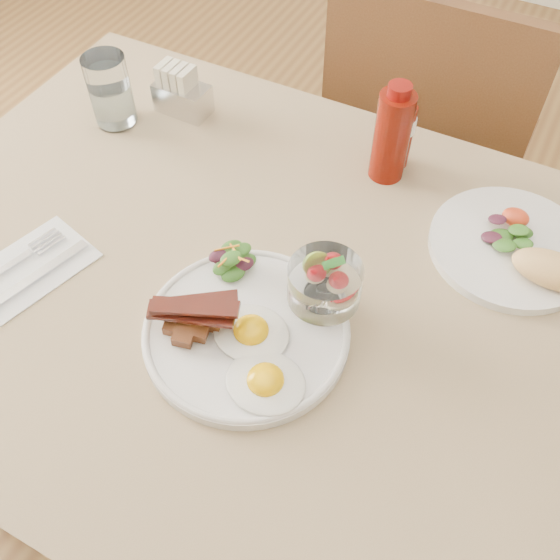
{
  "coord_description": "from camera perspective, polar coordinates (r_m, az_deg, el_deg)",
  "views": [
    {
      "loc": [
        0.22,
        -0.48,
        1.47
      ],
      "look_at": [
        -0.01,
        -0.03,
        0.82
      ],
      "focal_mm": 40.0,
      "sensor_mm": 36.0,
      "label": 1
    }
  ],
  "objects": [
    {
      "name": "sugar_caddy",
      "position": [
        1.19,
        -9.04,
        16.52
      ],
      "size": [
        0.1,
        0.06,
        0.09
      ],
      "rotation": [
        0.0,
        0.0,
        -0.03
      ],
      "color": "silver",
      "rests_on": "table"
    },
    {
      "name": "main_plate",
      "position": [
        0.85,
        -3.08,
        -4.78
      ],
      "size": [
        0.28,
        0.28,
        0.02
      ],
      "primitive_type": "cylinder",
      "color": "silver",
      "rests_on": "table"
    },
    {
      "name": "side_salad",
      "position": [
        0.89,
        -4.35,
        1.73
      ],
      "size": [
        0.07,
        0.07,
        0.04
      ],
      "rotation": [
        0.0,
        0.0,
        0.32
      ],
      "color": "#205516",
      "rests_on": "main_plate"
    },
    {
      "name": "water_glass",
      "position": [
        1.18,
        -15.19,
        16.06
      ],
      "size": [
        0.07,
        0.07,
        0.13
      ],
      "color": "white",
      "rests_on": "table"
    },
    {
      "name": "ketchup_bottle",
      "position": [
        1.03,
        10.19,
        12.92
      ],
      "size": [
        0.07,
        0.07,
        0.17
      ],
      "rotation": [
        0.0,
        0.0,
        0.23
      ],
      "color": "#600E05",
      "rests_on": "table"
    },
    {
      "name": "hot_sauce_bottle",
      "position": [
        1.06,
        11.16,
        13.11
      ],
      "size": [
        0.05,
        0.05,
        0.13
      ],
      "rotation": [
        0.0,
        0.0,
        -0.4
      ],
      "color": "#600E05",
      "rests_on": "table"
    },
    {
      "name": "fruit_cup",
      "position": [
        0.82,
        4.11,
        -0.31
      ],
      "size": [
        0.1,
        0.1,
        0.1
      ],
      "rotation": [
        0.0,
        0.0,
        0.38
      ],
      "color": "white",
      "rests_on": "main_plate"
    },
    {
      "name": "fried_eggs",
      "position": [
        0.81,
        -2.01,
        -6.93
      ],
      "size": [
        0.17,
        0.17,
        0.03
      ],
      "rotation": [
        0.0,
        0.0,
        -0.19
      ],
      "color": "silver",
      "rests_on": "main_plate"
    },
    {
      "name": "second_plate",
      "position": [
        0.99,
        21.17,
        2.5
      ],
      "size": [
        0.25,
        0.24,
        0.06
      ],
      "rotation": [
        0.0,
        0.0,
        -0.17
      ],
      "color": "silver",
      "rests_on": "table"
    },
    {
      "name": "bacon_potato_pile",
      "position": [
        0.82,
        -8.06,
        -3.43
      ],
      "size": [
        0.13,
        0.09,
        0.06
      ],
      "rotation": [
        0.0,
        0.0,
        -0.04
      ],
      "color": "brown",
      "rests_on": "main_plate"
    },
    {
      "name": "napkin_cutlery",
      "position": [
        0.99,
        -22.81,
        0.34
      ],
      "size": [
        0.17,
        0.24,
        0.01
      ],
      "rotation": [
        0.0,
        0.0,
        -0.27
      ],
      "color": "white",
      "rests_on": "table"
    },
    {
      "name": "chair_far",
      "position": [
        1.5,
        13.08,
        11.59
      ],
      "size": [
        0.42,
        0.42,
        0.93
      ],
      "color": "brown",
      "rests_on": "ground"
    },
    {
      "name": "table",
      "position": [
        0.96,
        1.65,
        -4.64
      ],
      "size": [
        1.33,
        0.88,
        0.75
      ],
      "color": "brown",
      "rests_on": "ground"
    }
  ]
}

